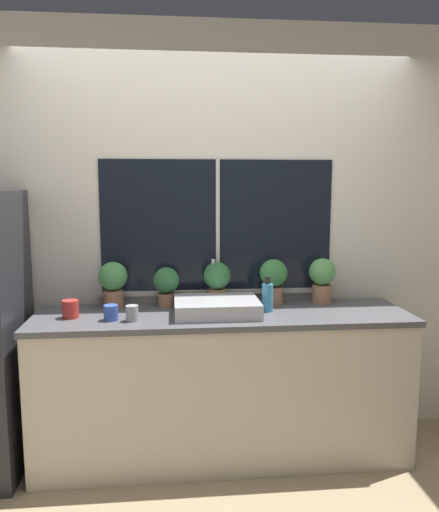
# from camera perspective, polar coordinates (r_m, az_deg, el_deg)

# --- Properties ---
(ground_plane) EXTENTS (14.00, 14.00, 0.00)m
(ground_plane) POSITION_cam_1_polar(r_m,az_deg,el_deg) (3.13, 0.94, -24.29)
(ground_plane) COLOR #937F60
(wall_back) EXTENTS (8.00, 0.09, 2.70)m
(wall_back) POSITION_cam_1_polar(r_m,az_deg,el_deg) (3.29, -0.27, 2.41)
(wall_back) COLOR silver
(wall_back) RESTS_ON ground_plane
(counter) EXTENTS (2.26, 0.59, 0.91)m
(counter) POSITION_cam_1_polar(r_m,az_deg,el_deg) (3.17, 0.36, -14.54)
(counter) COLOR beige
(counter) RESTS_ON ground_plane
(sink) EXTENTS (0.50, 0.44, 0.30)m
(sink) POSITION_cam_1_polar(r_m,az_deg,el_deg) (3.00, -0.35, -5.80)
(sink) COLOR #ADADB2
(sink) RESTS_ON counter
(potted_plant_far_left) EXTENTS (0.18, 0.18, 0.29)m
(potted_plant_far_left) POSITION_cam_1_polar(r_m,az_deg,el_deg) (3.20, -12.07, -2.82)
(potted_plant_far_left) COLOR #9E6B4C
(potted_plant_far_left) RESTS_ON counter
(potted_plant_left) EXTENTS (0.17, 0.17, 0.25)m
(potted_plant_left) POSITION_cam_1_polar(r_m,az_deg,el_deg) (3.18, -6.10, -3.18)
(potted_plant_left) COLOR #9E6B4C
(potted_plant_left) RESTS_ON counter
(potted_plant_center) EXTENTS (0.17, 0.17, 0.28)m
(potted_plant_center) POSITION_cam_1_polar(r_m,az_deg,el_deg) (3.19, -0.27, -2.80)
(potted_plant_center) COLOR #9E6B4C
(potted_plant_center) RESTS_ON counter
(potted_plant_right) EXTENTS (0.18, 0.18, 0.29)m
(potted_plant_right) POSITION_cam_1_polar(r_m,az_deg,el_deg) (3.25, 6.18, -2.56)
(potted_plant_right) COLOR #9E6B4C
(potted_plant_right) RESTS_ON counter
(potted_plant_far_right) EXTENTS (0.17, 0.17, 0.29)m
(potted_plant_far_right) POSITION_cam_1_polar(r_m,az_deg,el_deg) (3.33, 11.65, -2.42)
(potted_plant_far_right) COLOR #9E6B4C
(potted_plant_far_right) RESTS_ON counter
(soap_bottle) EXTENTS (0.07, 0.07, 0.22)m
(soap_bottle) POSITION_cam_1_polar(r_m,az_deg,el_deg) (3.07, 5.50, -4.66)
(soap_bottle) COLOR teal
(soap_bottle) RESTS_ON counter
(mug_red) EXTENTS (0.09, 0.09, 0.10)m
(mug_red) POSITION_cam_1_polar(r_m,az_deg,el_deg) (3.04, -16.67, -5.83)
(mug_red) COLOR #B72D28
(mug_red) RESTS_ON counter
(mug_grey) EXTENTS (0.07, 0.07, 0.09)m
(mug_grey) POSITION_cam_1_polar(r_m,az_deg,el_deg) (2.89, -9.96, -6.47)
(mug_grey) COLOR gray
(mug_grey) RESTS_ON counter
(mug_blue) EXTENTS (0.08, 0.08, 0.09)m
(mug_blue) POSITION_cam_1_polar(r_m,az_deg,el_deg) (2.93, -12.31, -6.35)
(mug_blue) COLOR #3351AD
(mug_blue) RESTS_ON counter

